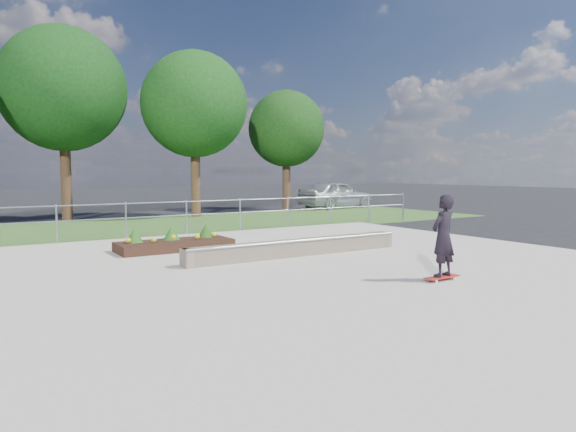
# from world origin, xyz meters

# --- Properties ---
(ground) EXTENTS (120.00, 120.00, 0.00)m
(ground) POSITION_xyz_m (0.00, 0.00, 0.00)
(ground) COLOR black
(ground) RESTS_ON ground
(grass_verge) EXTENTS (30.00, 8.00, 0.02)m
(grass_verge) POSITION_xyz_m (0.00, 11.00, 0.01)
(grass_verge) COLOR #305522
(grass_verge) RESTS_ON ground
(concrete_slab) EXTENTS (15.00, 15.00, 0.06)m
(concrete_slab) POSITION_xyz_m (0.00, 0.00, 0.03)
(concrete_slab) COLOR #A8A295
(concrete_slab) RESTS_ON ground
(fence) EXTENTS (20.06, 0.06, 1.20)m
(fence) POSITION_xyz_m (0.00, 7.50, 0.77)
(fence) COLOR #9A9DA3
(fence) RESTS_ON ground
(tree_mid_left) EXTENTS (5.25, 5.25, 8.25)m
(tree_mid_left) POSITION_xyz_m (-2.50, 15.00, 5.61)
(tree_mid_left) COLOR #311D13
(tree_mid_left) RESTS_ON ground
(tree_mid_right) EXTENTS (4.90, 4.90, 7.70)m
(tree_mid_right) POSITION_xyz_m (3.00, 14.00, 5.23)
(tree_mid_right) COLOR #372216
(tree_mid_right) RESTS_ON ground
(tree_far_right) EXTENTS (4.20, 4.20, 6.60)m
(tree_far_right) POSITION_xyz_m (9.00, 15.50, 4.48)
(tree_far_right) COLOR #352015
(tree_far_right) RESTS_ON ground
(grind_ledge) EXTENTS (6.00, 0.44, 0.43)m
(grind_ledge) POSITION_xyz_m (0.70, 1.83, 0.26)
(grind_ledge) COLOR brown
(grind_ledge) RESTS_ON concrete_slab
(planter_bed) EXTENTS (3.00, 1.20, 0.61)m
(planter_bed) POSITION_xyz_m (-1.55, 4.44, 0.24)
(planter_bed) COLOR black
(planter_bed) RESTS_ON concrete_slab
(skateboarder) EXTENTS (0.80, 0.46, 1.65)m
(skateboarder) POSITION_xyz_m (1.43, -2.09, 0.92)
(skateboarder) COLOR silver
(skateboarder) RESTS_ON concrete_slab
(parked_car) EXTENTS (4.95, 2.46, 1.62)m
(parked_car) POSITION_xyz_m (12.04, 14.95, 0.81)
(parked_car) COLOR #A6ABAF
(parked_car) RESTS_ON ground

